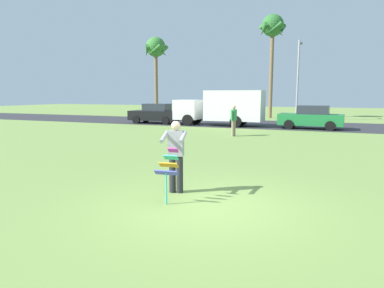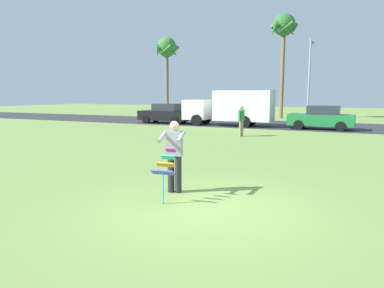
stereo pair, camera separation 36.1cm
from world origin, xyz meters
TOP-DOWN VIEW (x-y plane):
  - ground_plane at (0.00, 0.00)m, footprint 120.00×120.00m
  - road_strip at (0.00, 20.66)m, footprint 120.00×8.00m
  - person_kite_flyer at (-1.07, 0.71)m, footprint 0.65×0.73m
  - kite_held at (-0.91, -0.01)m, footprint 0.53×0.67m
  - parked_car_black at (-11.11, 18.26)m, footprint 4.24×1.92m
  - parked_truck_white_box at (-5.36, 18.26)m, footprint 6.73×2.19m
  - parked_car_green at (0.86, 18.26)m, footprint 4.26×1.95m
  - palm_tree_left_near at (-15.77, 27.09)m, footprint 2.58×2.71m
  - palm_tree_right_near at (-3.65, 28.24)m, footprint 2.58×2.71m
  - streetlight_pole at (-0.84, 25.53)m, footprint 0.24×1.65m
  - person_walker_near at (-2.90, 12.27)m, footprint 0.27×0.56m

SIDE VIEW (x-z plane):
  - ground_plane at x=0.00m, z-range 0.00..0.00m
  - road_strip at x=0.00m, z-range 0.00..0.01m
  - parked_car_black at x=-11.11m, z-range -0.03..1.57m
  - parked_car_green at x=0.86m, z-range -0.03..1.57m
  - kite_held at x=-0.91m, z-range 0.21..1.37m
  - person_walker_near at x=-2.90m, z-range 0.07..1.80m
  - person_kite_flyer at x=-1.07m, z-range 0.09..1.82m
  - parked_truck_white_box at x=-5.36m, z-range 0.10..2.72m
  - streetlight_pole at x=-0.84m, z-range 0.50..7.50m
  - palm_tree_left_near at x=-15.77m, z-range 2.79..11.20m
  - palm_tree_right_near at x=-3.65m, z-range 3.43..13.38m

